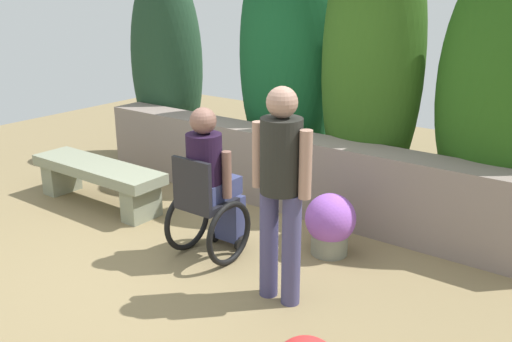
{
  "coord_description": "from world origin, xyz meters",
  "views": [
    {
      "loc": [
        3.08,
        -3.02,
        2.28
      ],
      "look_at": [
        0.51,
        0.42,
        0.85
      ],
      "focal_mm": 39.7,
      "sensor_mm": 36.0,
      "label": 1
    }
  ],
  "objects_px": {
    "flower_pot_terracotta_by_wall": "(330,224)",
    "person_in_wheelchair": "(210,188)",
    "stone_bench": "(98,177)",
    "person_standing_companion": "(281,182)"
  },
  "relations": [
    {
      "from": "flower_pot_terracotta_by_wall",
      "to": "person_in_wheelchair",
      "type": "bearing_deg",
      "value": -141.86
    },
    {
      "from": "flower_pot_terracotta_by_wall",
      "to": "person_standing_companion",
      "type": "bearing_deg",
      "value": -85.11
    },
    {
      "from": "person_in_wheelchair",
      "to": "person_standing_companion",
      "type": "height_order",
      "value": "person_standing_companion"
    },
    {
      "from": "person_in_wheelchair",
      "to": "person_standing_companion",
      "type": "distance_m",
      "value": 0.98
    },
    {
      "from": "stone_bench",
      "to": "person_in_wheelchair",
      "type": "height_order",
      "value": "person_in_wheelchair"
    },
    {
      "from": "person_in_wheelchair",
      "to": "flower_pot_terracotta_by_wall",
      "type": "bearing_deg",
      "value": 42.91
    },
    {
      "from": "stone_bench",
      "to": "flower_pot_terracotta_by_wall",
      "type": "xyz_separation_m",
      "value": [
        2.57,
        0.47,
        -0.03
      ]
    },
    {
      "from": "stone_bench",
      "to": "person_in_wheelchair",
      "type": "xyz_separation_m",
      "value": [
        1.75,
        -0.18,
        0.31
      ]
    },
    {
      "from": "stone_bench",
      "to": "person_standing_companion",
      "type": "height_order",
      "value": "person_standing_companion"
    },
    {
      "from": "person_in_wheelchair",
      "to": "flower_pot_terracotta_by_wall",
      "type": "distance_m",
      "value": 1.1
    }
  ]
}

